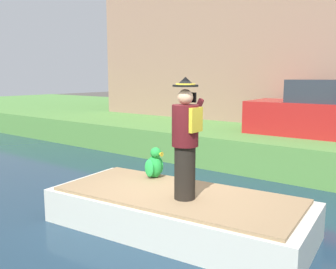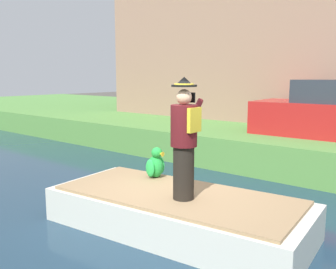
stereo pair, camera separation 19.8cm
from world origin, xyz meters
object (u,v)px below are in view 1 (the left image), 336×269
(boat, at_px, (177,211))
(person_pirate, at_px, (186,139))
(parked_car_red, at_px, (327,113))
(parrot_plush, at_px, (154,164))

(boat, bearing_deg, person_pirate, -118.50)
(boat, relative_size, parked_car_red, 1.08)
(boat, height_order, parked_car_red, parked_car_red)
(person_pirate, height_order, parrot_plush, person_pirate)
(parrot_plush, height_order, parked_car_red, parked_car_red)
(parrot_plush, bearing_deg, parked_car_red, -16.74)
(person_pirate, relative_size, parrot_plush, 3.25)
(person_pirate, distance_m, parrot_plush, 1.47)
(boat, distance_m, parrot_plush, 1.15)
(parrot_plush, bearing_deg, boat, -119.26)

